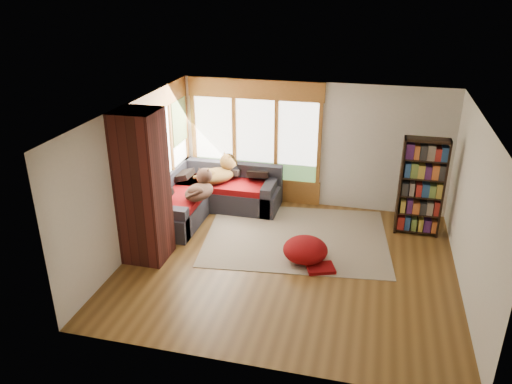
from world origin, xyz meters
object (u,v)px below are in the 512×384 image
at_px(brick_chimney, 143,188).
at_px(area_rug, 296,237).
at_px(bookshelf, 421,187).
at_px(dog_brindle, 200,188).
at_px(pouf, 305,249).
at_px(dog_tan, 219,172).
at_px(sectional_sofa, 211,196).

relative_size(brick_chimney, area_rug, 0.78).
xyz_separation_m(brick_chimney, bookshelf, (4.54, 2.02, -0.36)).
height_order(brick_chimney, dog_brindle, brick_chimney).
relative_size(brick_chimney, bookshelf, 1.39).
xyz_separation_m(pouf, dog_tan, (-2.08, 1.71, 0.57)).
xyz_separation_m(sectional_sofa, pouf, (2.21, -1.53, -0.08)).
bearing_deg(area_rug, dog_tan, 152.57).
height_order(brick_chimney, area_rug, brick_chimney).
relative_size(pouf, dog_tan, 0.77).
height_order(brick_chimney, dog_tan, brick_chimney).
height_order(bookshelf, dog_tan, bookshelf).
relative_size(dog_tan, dog_brindle, 1.19).
bearing_deg(bookshelf, dog_brindle, -171.51).
distance_m(sectional_sofa, dog_brindle, 0.78).
relative_size(area_rug, pouf, 4.37).
xyz_separation_m(bookshelf, dog_brindle, (-4.07, -0.61, -0.18)).
xyz_separation_m(sectional_sofa, bookshelf, (4.09, -0.03, 0.63)).
distance_m(sectional_sofa, bookshelf, 4.14).
bearing_deg(sectional_sofa, bookshelf, -4.43).
bearing_deg(dog_brindle, area_rug, -90.22).
distance_m(brick_chimney, pouf, 2.91).
relative_size(sectional_sofa, bookshelf, 1.18).
bearing_deg(sectional_sofa, area_rug, -25.43).
bearing_deg(bookshelf, brick_chimney, -156.05).
relative_size(sectional_sofa, pouf, 2.88).
xyz_separation_m(pouf, dog_brindle, (-2.18, 0.90, 0.54)).
xyz_separation_m(dog_tan, dog_brindle, (-0.10, -0.81, -0.03)).
height_order(pouf, dog_tan, dog_tan).
bearing_deg(pouf, bookshelf, 38.59).
height_order(sectional_sofa, area_rug, sectional_sofa).
bearing_deg(pouf, area_rug, 109.94).
bearing_deg(pouf, sectional_sofa, 145.26).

